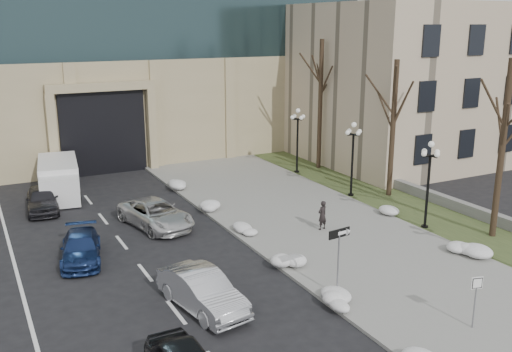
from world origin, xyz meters
The scene contains 26 objects.
sidewalk centered at (3.50, 14.00, 0.06)m, with size 9.00×40.00×0.12m, color gray.
curb centered at (-1.00, 14.00, 0.07)m, with size 0.30×40.00×0.14m, color gray.
grass_strip centered at (10.00, 14.00, 0.05)m, with size 4.00×40.00×0.10m, color #344321.
stone_wall centered at (12.00, 16.00, 0.35)m, with size 0.50×30.00×0.70m, color gray.
classical_building centered at (22.00, 27.98, 6.00)m, with size 22.00×18.12×12.00m.
car_b centered at (-5.50, 9.82, 0.75)m, with size 1.58×4.54×1.50m, color #B6B9BF.
car_c centered at (-8.70, 16.64, 0.62)m, with size 1.73×4.25×1.23m, color navy.
car_d centered at (-4.25, 19.44, 0.71)m, with size 2.36×5.12×1.42m, color silver.
car_e centered at (-9.26, 25.01, 0.73)m, with size 1.72×4.27×1.46m, color #29292D.
pedestrian centered at (3.25, 14.72, 0.90)m, with size 0.57×0.37×1.56m, color black.
box_truck centered at (-7.85, 27.91, 1.03)m, with size 3.16×6.91×2.12m.
one_way_sign centered at (-0.23, 8.20, 2.40)m, with size 1.09×0.31×2.91m.
keep_sign centered at (2.40, 3.91, 1.52)m, with size 0.44×0.15×2.06m.
snow_clump_c centered at (-0.82, 7.39, 0.30)m, with size 1.10×1.60×0.36m, color silver.
snow_clump_d centered at (-0.68, 11.70, 0.30)m, with size 1.10×1.60×0.36m, color silver.
snow_clump_e centered at (-0.82, 15.89, 0.30)m, with size 1.10×1.60×0.36m, color silver.
snow_clump_f centered at (-0.64, 20.56, 0.30)m, with size 1.10×1.60×0.36m, color silver.
snow_clump_g centered at (-0.57, 25.50, 0.30)m, with size 1.10×1.60×0.36m, color silver.
snow_clump_i centered at (7.37, 8.85, 0.30)m, with size 1.10×1.60×0.36m, color silver.
snow_clump_j centered at (7.69, 14.84, 0.30)m, with size 1.10×1.60×0.36m, color silver.
lamppost_b centered at (8.30, 12.50, 3.07)m, with size 1.18×1.18×4.76m.
lamppost_c centered at (8.30, 19.00, 3.07)m, with size 1.18×1.18×4.76m.
lamppost_d centered at (8.30, 25.50, 3.07)m, with size 1.18×1.18×4.76m.
tree_near centered at (10.50, 10.00, 5.83)m, with size 3.20×3.20×9.00m.
tree_mid centered at (10.50, 18.00, 5.50)m, with size 3.20×3.20×8.50m.
tree_far centered at (10.50, 26.00, 6.15)m, with size 3.20×3.20×9.50m.
Camera 1 is at (-12.79, -8.65, 10.58)m, focal length 40.00 mm.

